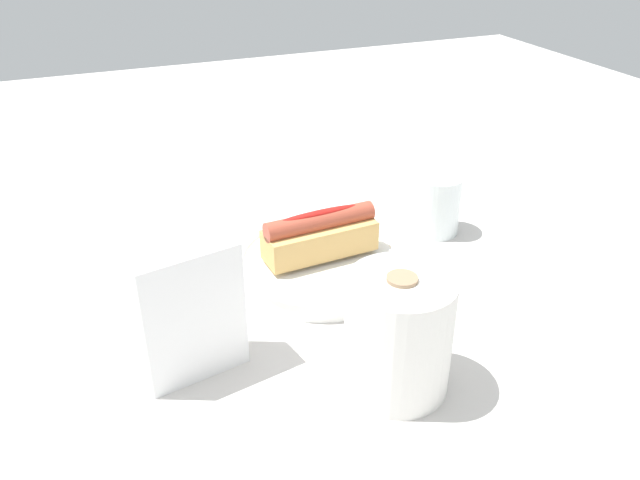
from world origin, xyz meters
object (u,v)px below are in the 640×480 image
object	(u,v)px
serving_bowl	(320,263)
hotdog_front	(320,235)
paper_towel_roll	(398,334)
napkin_box	(189,312)
water_glass	(437,208)

from	to	relation	value
serving_bowl	hotdog_front	bearing A→B (deg)	135.00
paper_towel_roll	napkin_box	bearing A→B (deg)	-28.85
water_glass	paper_towel_roll	size ratio (longest dim) A/B	0.67
water_glass	napkin_box	world-z (taller)	napkin_box
water_glass	napkin_box	size ratio (longest dim) A/B	0.60
napkin_box	serving_bowl	bearing A→B (deg)	-158.85
hotdog_front	napkin_box	world-z (taller)	napkin_box
hotdog_front	paper_towel_roll	size ratio (longest dim) A/B	1.14
serving_bowl	hotdog_front	size ratio (longest dim) A/B	1.47
paper_towel_roll	water_glass	bearing A→B (deg)	-128.06
serving_bowl	napkin_box	world-z (taller)	napkin_box
serving_bowl	water_glass	size ratio (longest dim) A/B	2.50
water_glass	paper_towel_roll	world-z (taller)	paper_towel_roll
napkin_box	water_glass	bearing A→B (deg)	-168.00
hotdog_front	napkin_box	distance (m)	0.24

